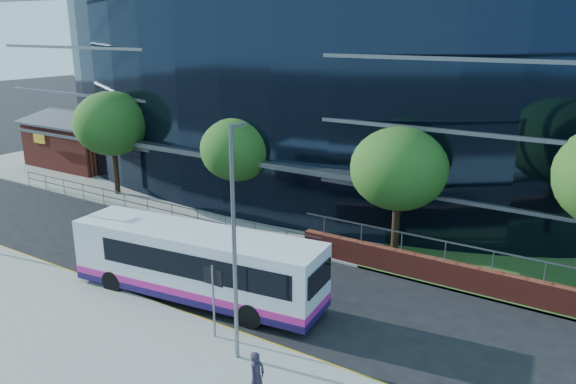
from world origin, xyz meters
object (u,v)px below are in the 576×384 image
Objects in this scene: brick_pavilion at (85,142)px; tree_far_c at (399,169)px; tree_far_a at (112,124)px; pedestrian at (257,378)px; streetlight_east at (235,239)px; street_sign at (213,286)px; tree_far_b at (237,150)px; city_bus at (198,264)px.

brick_pavilion is 29.46m from tree_far_c.
tree_far_a is 4.16× the size of pedestrian.
tree_far_c is 11.22m from streetlight_east.
street_sign is 0.35× the size of streetlight_east.
pedestrian is at bearing -29.95° from brick_pavilion.
tree_far_b is 0.76× the size of streetlight_east.
tree_far_c reaches higher than pedestrian.
tree_far_b is 10.52m from city_bus.
street_sign is at bearing 158.64° from streetlight_east.
streetlight_east is 5.72m from city_bus.
tree_far_b reaches higher than pedestrian.
tree_far_a reaches higher than tree_far_c.
city_bus is 7.51m from pedestrian.
tree_far_b is 17.53m from pedestrian.
pedestrian is (6.12, -4.32, -0.59)m from city_bus.
tree_far_a is (-17.50, 10.59, 2.71)m from street_sign.
streetlight_east is (9.00, -11.67, 0.23)m from tree_far_b.
tree_far_a is at bearing 55.25° from pedestrian.
brick_pavilion is at bearing 153.45° from tree_far_a.
brick_pavilion is 1.08× the size of streetlight_east.
tree_far_a is (9.00, -4.50, 2.92)m from brick_pavilion.
pedestrian is at bearing -38.92° from streetlight_east.
streetlight_east is 4.29m from pedestrian.
tree_far_b is at bearing 2.86° from tree_far_a.
tree_far_b is 10.02m from tree_far_c.
tree_far_c is 10.32m from city_bus.
street_sign is 2.80m from streetlight_east.
streetlight_east is (19.00, -11.17, -0.42)m from tree_far_a.
streetlight_east reaches higher than tree_far_b.
brick_pavilion is 3.07× the size of street_sign.
tree_far_b is at bearing 177.14° from tree_far_c.
streetlight_east is at bearing 47.66° from pedestrian.
street_sign is 1.67× the size of pedestrian.
street_sign is (26.50, -15.09, 0.21)m from brick_pavilion.
tree_far_b is at bearing 111.35° from city_bus.
street_sign is 0.46× the size of tree_far_b.
tree_far_a reaches higher than brick_pavilion.
city_bus is (-4.14, 2.72, -2.86)m from streetlight_east.
streetlight_east is 4.76× the size of pedestrian.
tree_far_a is 0.87× the size of streetlight_east.
brick_pavilion is 19.55m from tree_far_b.
brick_pavilion is at bearing 56.64° from pedestrian.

